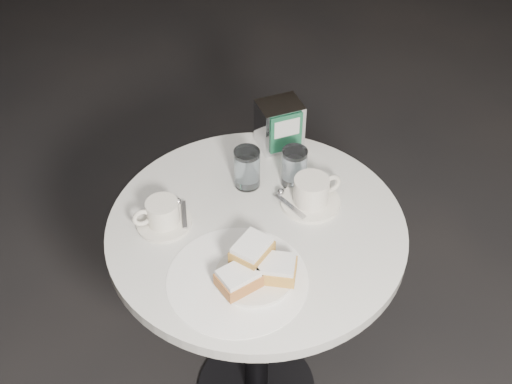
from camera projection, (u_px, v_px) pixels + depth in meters
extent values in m
cylinder|color=black|center=(256.00, 321.00, 1.75)|extent=(0.07, 0.07, 0.70)
cylinder|color=white|center=(256.00, 229.00, 1.50)|extent=(0.70, 0.70, 0.03)
cylinder|color=white|center=(237.00, 279.00, 1.37)|extent=(0.40, 0.40, 0.00)
cylinder|color=silver|center=(254.00, 276.00, 1.37)|extent=(0.20, 0.20, 0.01)
cube|color=#B77138|center=(239.00, 280.00, 1.33)|extent=(0.11, 0.10, 0.03)
cube|color=white|center=(238.00, 273.00, 1.32)|extent=(0.10, 0.09, 0.01)
cube|color=gold|center=(276.00, 270.00, 1.35)|extent=(0.10, 0.08, 0.03)
cube|color=white|center=(276.00, 263.00, 1.34)|extent=(0.09, 0.07, 0.01)
cube|color=#BD893A|center=(252.00, 252.00, 1.36)|extent=(0.10, 0.11, 0.03)
cube|color=white|center=(252.00, 245.00, 1.34)|extent=(0.09, 0.10, 0.01)
cylinder|color=silver|center=(164.00, 222.00, 1.49)|extent=(0.16, 0.16, 0.01)
cylinder|color=white|center=(163.00, 212.00, 1.47)|extent=(0.10, 0.10, 0.06)
cylinder|color=#866549|center=(162.00, 205.00, 1.45)|extent=(0.09, 0.09, 0.00)
torus|color=white|center=(142.00, 218.00, 1.45)|extent=(0.05, 0.03, 0.05)
cube|color=silver|center=(184.00, 214.00, 1.50)|extent=(0.02, 0.09, 0.00)
sphere|color=#B1B1B6|center=(178.00, 201.00, 1.53)|extent=(0.02, 0.02, 0.02)
cylinder|color=white|center=(310.00, 202.00, 1.54)|extent=(0.19, 0.19, 0.01)
cylinder|color=silver|center=(311.00, 190.00, 1.51)|extent=(0.11, 0.11, 0.07)
cylinder|color=#806045|center=(312.00, 182.00, 1.50)|extent=(0.10, 0.10, 0.00)
torus|color=beige|center=(331.00, 184.00, 1.53)|extent=(0.05, 0.03, 0.05)
cube|color=#B0B0B4|center=(290.00, 206.00, 1.52)|extent=(0.07, 0.09, 0.00)
sphere|color=#B3B4B8|center=(281.00, 192.00, 1.55)|extent=(0.02, 0.02, 0.02)
cylinder|color=white|center=(247.00, 168.00, 1.56)|extent=(0.07, 0.07, 0.10)
cylinder|color=silver|center=(247.00, 169.00, 1.56)|extent=(0.06, 0.06, 0.09)
cylinder|color=silver|center=(294.00, 167.00, 1.56)|extent=(0.08, 0.08, 0.10)
cylinder|color=white|center=(294.00, 168.00, 1.57)|extent=(0.07, 0.07, 0.09)
cube|color=silver|center=(279.00, 124.00, 1.67)|extent=(0.13, 0.12, 0.13)
cube|color=#1B5F3E|center=(286.00, 133.00, 1.63)|extent=(0.08, 0.03, 0.11)
cube|color=silver|center=(287.00, 128.00, 1.62)|extent=(0.07, 0.02, 0.05)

